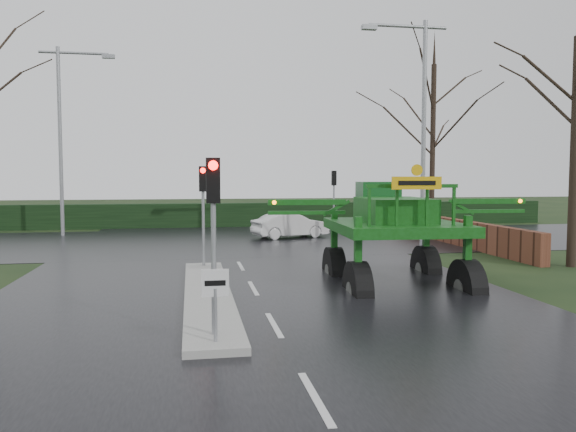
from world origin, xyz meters
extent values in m
plane|color=black|center=(0.00, 0.00, 0.00)|extent=(140.00, 140.00, 0.00)
cube|color=black|center=(0.00, 10.00, 0.00)|extent=(14.00, 80.00, 0.02)
cube|color=black|center=(0.00, 16.00, 0.01)|extent=(80.00, 12.00, 0.02)
cube|color=gray|center=(-1.30, 3.00, 0.09)|extent=(1.20, 10.00, 0.16)
cube|color=black|center=(0.00, 24.00, 0.75)|extent=(44.00, 0.90, 1.50)
cube|color=#592D1E|center=(10.50, 16.00, 0.60)|extent=(0.40, 20.00, 1.20)
cylinder|color=gray|center=(-1.30, -1.50, 0.65)|extent=(0.07, 0.07, 1.00)
cube|color=silver|center=(-1.30, -1.50, 1.25)|extent=(0.50, 0.04, 0.50)
cube|color=black|center=(-1.30, -1.52, 1.25)|extent=(0.38, 0.01, 0.10)
cylinder|color=gray|center=(-1.30, -1.00, 1.75)|extent=(0.10, 0.10, 3.50)
cube|color=black|center=(-1.30, -1.00, 3.10)|extent=(0.26, 0.22, 0.85)
sphere|color=#FF0C07|center=(-1.30, -1.13, 3.38)|extent=(0.18, 0.18, 0.18)
cylinder|color=gray|center=(-1.30, 7.50, 1.75)|extent=(0.10, 0.10, 3.50)
cube|color=black|center=(-1.30, 7.50, 3.10)|extent=(0.26, 0.22, 0.85)
sphere|color=#FF0C07|center=(-1.30, 7.37, 3.38)|extent=(0.18, 0.18, 0.18)
cylinder|color=gray|center=(6.50, 20.00, 1.75)|extent=(0.10, 0.10, 3.50)
cube|color=black|center=(6.50, 20.00, 3.10)|extent=(0.26, 0.22, 0.85)
sphere|color=#FF0C07|center=(6.50, 20.13, 3.38)|extent=(0.18, 0.18, 0.18)
cylinder|color=gray|center=(8.50, 12.00, 5.00)|extent=(0.20, 0.20, 10.00)
cylinder|color=gray|center=(7.70, 12.00, 9.70)|extent=(3.52, 0.14, 0.14)
cube|color=gray|center=(5.94, 12.00, 9.58)|extent=(0.65, 0.30, 0.20)
cylinder|color=gray|center=(-8.50, 20.00, 5.00)|extent=(0.20, 0.20, 10.00)
cylinder|color=gray|center=(-7.70, 20.00, 9.70)|extent=(3.52, 0.14, 0.14)
cube|color=gray|center=(-5.94, 20.00, 9.58)|extent=(0.65, 0.30, 0.20)
cylinder|color=black|center=(11.50, 6.00, 4.00)|extent=(0.32, 0.32, 8.00)
cylinder|color=black|center=(13.00, 21.00, 5.00)|extent=(0.32, 0.32, 10.00)
cone|color=black|center=(13.00, 21.00, 10.80)|extent=(0.24, 0.24, 2.50)
cylinder|color=black|center=(1.27, 4.63, 0.87)|extent=(0.56, 1.76, 1.74)
cylinder|color=#595B56|center=(1.27, 4.63, 0.87)|extent=(0.54, 0.63, 0.61)
cube|color=#0E450C|center=(1.27, 4.63, 1.96)|extent=(0.20, 0.20, 2.00)
cylinder|color=black|center=(4.40, 4.48, 0.87)|extent=(0.56, 1.76, 1.74)
cylinder|color=#595B56|center=(4.40, 4.48, 0.87)|extent=(0.54, 0.63, 0.61)
cube|color=#0E450C|center=(4.40, 4.48, 1.96)|extent=(0.20, 0.20, 2.00)
cylinder|color=black|center=(1.12, 1.50, 0.87)|extent=(0.56, 1.76, 1.74)
cylinder|color=#595B56|center=(1.12, 1.50, 0.87)|extent=(0.54, 0.63, 0.61)
cube|color=#0E450C|center=(1.12, 1.50, 1.96)|extent=(0.20, 0.20, 2.00)
cylinder|color=black|center=(4.25, 1.35, 0.87)|extent=(0.56, 1.76, 1.74)
cylinder|color=#595B56|center=(4.25, 1.35, 0.87)|extent=(0.54, 0.63, 0.61)
cube|color=#0E450C|center=(4.25, 1.35, 1.96)|extent=(0.20, 0.20, 2.00)
cube|color=#0E450C|center=(2.76, 2.99, 2.52)|extent=(3.85, 4.35, 0.30)
cube|color=#0E450C|center=(2.77, 3.16, 3.00)|extent=(2.04, 2.70, 0.78)
cube|color=#10481A|center=(2.85, 4.90, 3.31)|extent=(1.35, 1.11, 1.13)
cube|color=#0E450C|center=(2.69, 1.60, 3.79)|extent=(2.61, 0.23, 0.10)
cube|color=#0E450C|center=(-0.04, 2.77, 3.31)|extent=(2.27, 0.26, 0.16)
sphere|color=orange|center=(-1.00, 2.73, 3.31)|extent=(0.12, 0.12, 0.12)
cube|color=#0E450C|center=(5.53, 2.51, 3.31)|extent=(2.27, 0.26, 0.16)
sphere|color=orange|center=(6.48, 2.38, 3.31)|extent=(0.12, 0.12, 0.12)
cube|color=#DBA60B|center=(2.68, 1.25, 3.87)|extent=(1.39, 0.12, 0.35)
cube|color=black|center=(2.68, 1.25, 3.87)|extent=(1.04, 0.06, 0.12)
cylinder|color=#DBA60B|center=(2.68, 1.25, 4.22)|extent=(0.31, 0.05, 0.31)
imported|color=silver|center=(3.36, 16.86, 0.00)|extent=(4.18, 2.45, 1.30)
camera|label=1|loc=(-1.72, -11.62, 3.17)|focal=35.00mm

